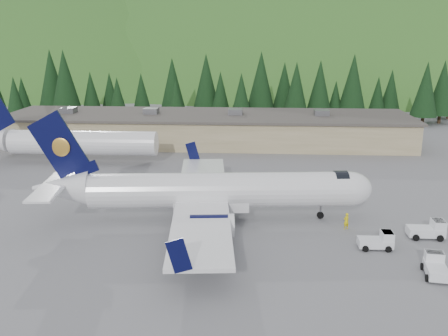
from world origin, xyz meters
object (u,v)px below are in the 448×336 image
baggage_tug_b (429,230)px  ramp_worker (346,221)px  airliner (210,191)px  baggage_tug_a (379,241)px  baggage_tug_c (435,266)px  second_airliner (64,142)px  terminal_building (207,128)px

baggage_tug_b → ramp_worker: (-7.54, 1.65, 0.05)m
airliner → baggage_tug_b: airliner is taller
baggage_tug_a → baggage_tug_b: 6.11m
baggage_tug_c → ramp_worker: (-5.52, 9.42, 0.11)m
baggage_tug_a → baggage_tug_b: (5.41, 2.84, 0.07)m
airliner → ramp_worker: (13.74, -1.76, -2.26)m
baggage_tug_b → second_airliner: bearing=151.0°
airliner → baggage_tug_b: 21.68m
second_airliner → ramp_worker: size_ratio=16.15×
second_airliner → ramp_worker: (37.64, -23.86, -2.47)m
airliner → second_airliner: size_ratio=1.28×
airliner → second_airliner: (-23.90, 22.10, 0.21)m
baggage_tug_b → terminal_building: terminal_building is taller
airliner → terminal_building: size_ratio=0.50×
airliner → second_airliner: 32.55m
airliner → baggage_tug_a: 17.22m
second_airliner → ramp_worker: second_airliner is taller
second_airliner → baggage_tug_a: bearing=-35.5°
second_airliner → baggage_tug_c: 54.55m
ramp_worker → second_airliner: bearing=-61.1°
second_airliner → terminal_building: bearing=38.8°
baggage_tug_b → ramp_worker: 7.72m
baggage_tug_c → ramp_worker: ramp_worker is taller
second_airliner → baggage_tug_b: bearing=-29.4°
terminal_building → second_airliner: bearing=-141.2°
ramp_worker → baggage_tug_c: bearing=91.7°
baggage_tug_a → airliner: bearing=158.0°
baggage_tug_c → terminal_building: size_ratio=0.05×
baggage_tug_c → second_airliner: bearing=60.0°
baggage_tug_b → terminal_building: size_ratio=0.05×
second_airliner → baggage_tug_a: 48.91m
terminal_building → ramp_worker: 43.66m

